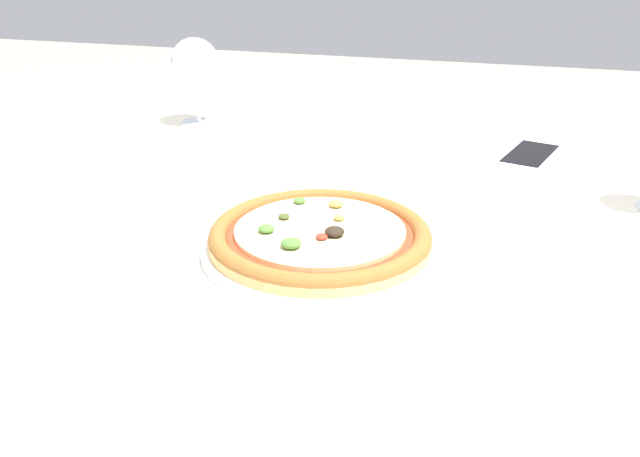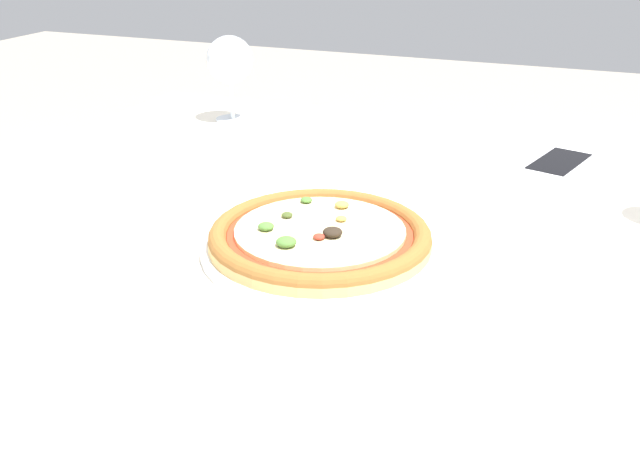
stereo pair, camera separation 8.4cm
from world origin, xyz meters
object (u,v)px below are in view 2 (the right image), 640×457
dining_table (368,281)px  pizza_plate (320,238)px  wine_glass_far_left (230,61)px  cell_phone (559,164)px  fork (135,186)px

dining_table → pizza_plate: bearing=-106.9°
dining_table → wine_glass_far_left: wine_glass_far_left is taller
dining_table → wine_glass_far_left: size_ratio=7.91×
cell_phone → pizza_plate: bearing=-119.9°
wine_glass_far_left → cell_phone: (0.61, -0.06, -0.11)m
dining_table → cell_phone: 0.39m
wine_glass_far_left → pizza_plate: bearing=-52.3°
wine_glass_far_left → dining_table: bearing=-43.3°
fork → cell_phone: size_ratio=1.07×
fork → cell_phone: bearing=29.3°
pizza_plate → wine_glass_far_left: size_ratio=1.76×
fork → cell_phone: 0.66m
pizza_plate → cell_phone: (0.24, 0.42, -0.01)m
fork → cell_phone: (0.57, 0.32, 0.00)m
fork → wine_glass_far_left: wine_glass_far_left is taller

